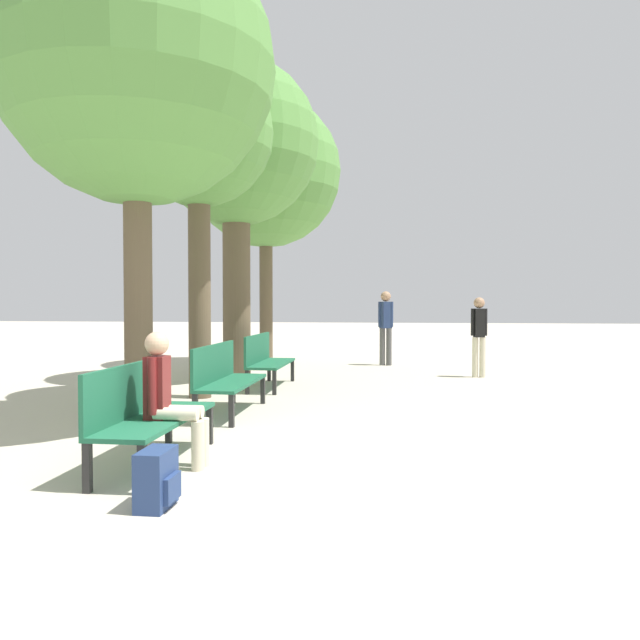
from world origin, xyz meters
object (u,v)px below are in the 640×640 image
object	(u,v)px
pedestrian_mid	(386,323)
bench_row_0	(146,408)
tree_row_0	(136,67)
tree_row_3	(266,173)
tree_row_2	(236,146)
bench_row_2	(265,358)
bench_row_1	(224,375)
pedestrian_near	(479,332)
tree_row_1	(199,136)
person_seated	(169,395)
backpack	(157,479)

from	to	relation	value
pedestrian_mid	bench_row_0	bearing A→B (deg)	-102.25
tree_row_0	tree_row_3	world-z (taller)	tree_row_3
tree_row_2	bench_row_2	bearing A→B (deg)	-52.02
pedestrian_mid	tree_row_0	bearing A→B (deg)	-109.96
bench_row_1	pedestrian_near	bearing A→B (deg)	49.49
bench_row_1	tree_row_0	bearing A→B (deg)	-128.12
bench_row_1	tree_row_0	size ratio (longest dim) A/B	0.31
tree_row_0	tree_row_1	world-z (taller)	tree_row_0
bench_row_0	bench_row_1	distance (m)	2.58
tree_row_2	pedestrian_near	distance (m)	5.85
person_seated	pedestrian_mid	size ratio (longest dim) A/B	0.70
bench_row_2	pedestrian_near	world-z (taller)	pedestrian_near
pedestrian_mid	person_seated	bearing A→B (deg)	-100.71
tree_row_1	person_seated	size ratio (longest dim) A/B	4.32
tree_row_0	person_seated	bearing A→B (deg)	-59.18
bench_row_2	pedestrian_near	xyz separation A→B (m)	(3.84, 1.92, 0.38)
bench_row_2	person_seated	world-z (taller)	person_seated
tree_row_3	pedestrian_mid	bearing A→B (deg)	7.99
bench_row_1	tree_row_2	distance (m)	5.31
tree_row_0	pedestrian_near	size ratio (longest dim) A/B	3.73
bench_row_0	tree_row_3	bearing A→B (deg)	94.91
tree_row_2	backpack	distance (m)	8.47
backpack	pedestrian_mid	xyz separation A→B (m)	(1.44, 10.31, 0.78)
bench_row_0	bench_row_2	size ratio (longest dim) A/B	1.00
bench_row_2	tree_row_1	distance (m)	3.78
bench_row_1	tree_row_3	world-z (taller)	tree_row_3
pedestrian_near	person_seated	bearing A→B (deg)	-116.75
pedestrian_mid	backpack	bearing A→B (deg)	-97.95
backpack	pedestrian_near	xyz separation A→B (m)	(3.29, 8.20, 0.69)
bench_row_2	backpack	distance (m)	6.32
person_seated	tree_row_0	bearing A→B (deg)	120.82
bench_row_2	pedestrian_mid	distance (m)	4.52
person_seated	backpack	size ratio (longest dim) A/B	2.89
backpack	pedestrian_near	distance (m)	8.86
bench_row_2	tree_row_3	bearing A→B (deg)	101.74
tree_row_1	bench_row_1	bearing A→B (deg)	-60.22
tree_row_2	pedestrian_mid	distance (m)	5.34
bench_row_2	tree_row_0	world-z (taller)	tree_row_0
bench_row_1	bench_row_0	bearing A→B (deg)	-90.00
bench_row_2	backpack	size ratio (longest dim) A/B	4.33
tree_row_2	backpack	bearing A→B (deg)	-79.76
bench_row_2	bench_row_1	bearing A→B (deg)	-90.00
tree_row_2	tree_row_0	bearing A→B (deg)	-90.00
bench_row_1	pedestrian_mid	world-z (taller)	pedestrian_mid
tree_row_1	person_seated	xyz separation A→B (m)	(1.00, -3.96, -3.35)
bench_row_0	person_seated	size ratio (longest dim) A/B	1.50
tree_row_3	person_seated	distance (m)	9.69
bench_row_1	person_seated	world-z (taller)	person_seated
person_seated	pedestrian_near	xyz separation A→B (m)	(3.60, 7.14, 0.25)
tree_row_0	person_seated	distance (m)	4.05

